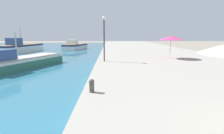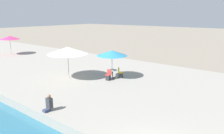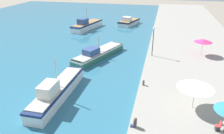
% 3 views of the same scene
% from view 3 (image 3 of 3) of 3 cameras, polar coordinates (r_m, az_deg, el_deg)
% --- Properties ---
extents(water_basin, '(56.00, 90.00, 0.04)m').
position_cam_3_polar(water_basin, '(55.50, -20.28, 9.09)').
color(water_basin, '#2D6B84').
rests_on(water_basin, ground_plane).
extents(quay_promenade, '(16.00, 90.00, 0.64)m').
position_cam_3_polar(quay_promenade, '(46.93, 20.14, 6.90)').
color(quay_promenade, gray).
rests_on(quay_promenade, ground_plane).
extents(fishing_boat_near, '(2.15, 10.67, 4.73)m').
position_cam_3_polar(fishing_boat_near, '(24.81, -14.16, -6.00)').
color(fishing_boat_near, white).
rests_on(fishing_boat_near, water_basin).
extents(fishing_boat_mid, '(6.28, 11.15, 3.58)m').
position_cam_3_polar(fishing_boat_mid, '(35.25, -3.62, 3.60)').
color(fishing_boat_mid, '#33705B').
rests_on(fishing_boat_mid, water_basin).
extents(fishing_boat_far, '(4.98, 10.45, 4.84)m').
position_cam_3_polar(fishing_boat_far, '(53.02, -6.61, 10.84)').
color(fishing_boat_far, white).
rests_on(fishing_boat_far, water_basin).
extents(fishing_boat_distant, '(4.96, 7.64, 3.83)m').
position_cam_3_polar(fishing_boat_distant, '(57.11, 4.41, 11.70)').
color(fishing_boat_distant, silver).
rests_on(fishing_boat_distant, water_basin).
extents(cafe_umbrella_white, '(3.51, 3.51, 2.80)m').
position_cam_3_polar(cafe_umbrella_white, '(22.18, 21.12, -4.43)').
color(cafe_umbrella_white, '#B7B7B7').
rests_on(cafe_umbrella_white, quay_promenade).
extents(cafe_umbrella_striped, '(2.73, 2.73, 2.61)m').
position_cam_3_polar(cafe_umbrella_striped, '(36.90, 22.76, 6.39)').
color(cafe_umbrella_striped, '#B7B7B7').
rests_on(cafe_umbrella_striped, quay_promenade).
extents(cafe_chair_right, '(0.48, 0.45, 0.91)m').
position_cam_3_polar(cafe_chair_right, '(21.09, 25.91, -13.97)').
color(cafe_chair_right, '#2D2D33').
rests_on(cafe_chair_right, quay_promenade).
extents(person_at_quay, '(0.54, 0.36, 1.00)m').
position_cam_3_polar(person_at_quay, '(19.47, 5.94, -14.28)').
color(person_at_quay, '#333D5B').
rests_on(person_at_quay, quay_promenade).
extents(mooring_bollard, '(0.26, 0.26, 0.65)m').
position_cam_3_polar(mooring_bollard, '(25.94, 8.22, -4.02)').
color(mooring_bollard, '#4C4742').
rests_on(mooring_bollard, quay_promenade).
extents(lamppost, '(0.36, 0.36, 4.56)m').
position_cam_3_polar(lamppost, '(34.12, 10.75, 7.79)').
color(lamppost, '#232328').
rests_on(lamppost, quay_promenade).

